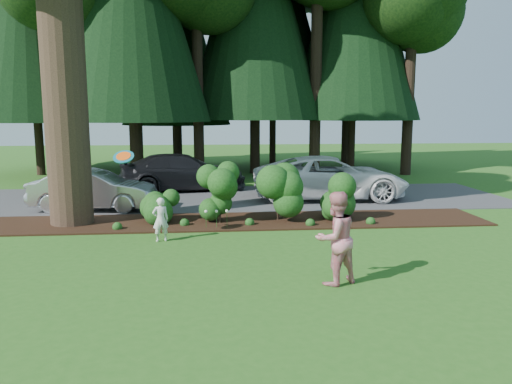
{
  "coord_description": "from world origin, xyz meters",
  "views": [
    {
      "loc": [
        -0.46,
        -11.68,
        3.34
      ],
      "look_at": [
        0.71,
        0.94,
        1.3
      ],
      "focal_mm": 35.0,
      "sensor_mm": 36.0,
      "label": 1
    }
  ],
  "objects_px": {
    "car_dark_suv": "(183,172)",
    "adult": "(335,238)",
    "child": "(161,220)",
    "car_silver_wagon": "(94,190)",
    "frisbee": "(124,157)",
    "car_white_suv": "(330,177)"
  },
  "relations": [
    {
      "from": "car_dark_suv",
      "to": "adult",
      "type": "xyz_separation_m",
      "value": [
        3.56,
        -12.04,
        0.11
      ]
    },
    {
      "from": "car_dark_suv",
      "to": "child",
      "type": "height_order",
      "value": "car_dark_suv"
    },
    {
      "from": "car_silver_wagon",
      "to": "child",
      "type": "xyz_separation_m",
      "value": [
        2.66,
        -4.35,
        -0.14
      ]
    },
    {
      "from": "child",
      "to": "frisbee",
      "type": "relative_size",
      "value": 2.15
    },
    {
      "from": "frisbee",
      "to": "child",
      "type": "bearing_deg",
      "value": 9.87
    },
    {
      "from": "frisbee",
      "to": "car_dark_suv",
      "type": "bearing_deg",
      "value": 83.4
    },
    {
      "from": "car_dark_suv",
      "to": "child",
      "type": "bearing_deg",
      "value": 169.34
    },
    {
      "from": "car_silver_wagon",
      "to": "adult",
      "type": "distance_m",
      "value": 10.19
    },
    {
      "from": "car_silver_wagon",
      "to": "child",
      "type": "relative_size",
      "value": 3.6
    },
    {
      "from": "car_silver_wagon",
      "to": "car_white_suv",
      "type": "xyz_separation_m",
      "value": [
        8.54,
        1.45,
        0.13
      ]
    },
    {
      "from": "car_silver_wagon",
      "to": "car_white_suv",
      "type": "height_order",
      "value": "car_white_suv"
    },
    {
      "from": "child",
      "to": "frisbee",
      "type": "bearing_deg",
      "value": -4.82
    },
    {
      "from": "car_dark_suv",
      "to": "child",
      "type": "xyz_separation_m",
      "value": [
        -0.14,
        -8.42,
        -0.23
      ]
    },
    {
      "from": "car_white_suv",
      "to": "car_dark_suv",
      "type": "xyz_separation_m",
      "value": [
        -5.74,
        2.62,
        -0.04
      ]
    },
    {
      "from": "car_white_suv",
      "to": "adult",
      "type": "height_order",
      "value": "adult"
    },
    {
      "from": "child",
      "to": "car_silver_wagon",
      "type": "bearing_deg",
      "value": -73.26
    },
    {
      "from": "car_silver_wagon",
      "to": "adult",
      "type": "relative_size",
      "value": 2.27
    },
    {
      "from": "child",
      "to": "adult",
      "type": "bearing_deg",
      "value": 120.99
    },
    {
      "from": "car_dark_suv",
      "to": "car_white_suv",
      "type": "bearing_deg",
      "value": -124.24
    },
    {
      "from": "adult",
      "to": "car_silver_wagon",
      "type": "bearing_deg",
      "value": -76.3
    },
    {
      "from": "car_silver_wagon",
      "to": "car_dark_suv",
      "type": "height_order",
      "value": "car_dark_suv"
    },
    {
      "from": "car_white_suv",
      "to": "frisbee",
      "type": "height_order",
      "value": "frisbee"
    }
  ]
}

